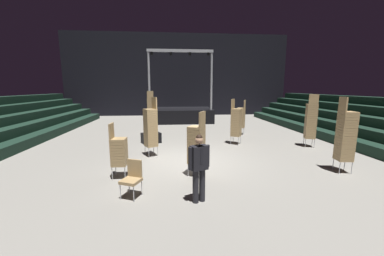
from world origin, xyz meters
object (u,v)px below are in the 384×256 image
chair_stack_mid_centre (311,121)px  chair_stack_rear_right (241,117)px  man_with_tie (199,165)px  chair_stack_mid_right (346,135)px  chair_stack_mid_left (152,111)px  equipment_road_case (151,138)px  chair_stack_front_right (236,122)px  chair_stack_front_left (119,151)px  chair_stack_rear_left (151,127)px  stage_riser (180,114)px  chair_stack_rear_centre (197,144)px  loose_chair_near_man (132,176)px

chair_stack_mid_centre → chair_stack_rear_right: bearing=144.9°
man_with_tie → chair_stack_mid_right: size_ratio=0.68×
chair_stack_mid_right → chair_stack_mid_left: bearing=-132.7°
man_with_tie → equipment_road_case: man_with_tie is taller
chair_stack_front_right → chair_stack_mid_centre: chair_stack_mid_centre is taller
chair_stack_rear_right → equipment_road_case: (-5.18, -1.81, -0.77)m
chair_stack_front_right → chair_stack_mid_centre: size_ratio=0.90×
chair_stack_rear_right → chair_stack_front_left: bearing=164.2°
chair_stack_mid_left → chair_stack_rear_left: (0.43, -5.84, -0.08)m
chair_stack_front_left → equipment_road_case: 4.61m
man_with_tie → chair_stack_mid_left: (-1.90, 9.88, 0.33)m
stage_riser → equipment_road_case: 7.66m
chair_stack_mid_left → chair_stack_rear_centre: bearing=-60.6°
chair_stack_front_left → chair_stack_mid_left: bearing=179.8°
chair_stack_mid_left → equipment_road_case: (0.23, -3.59, -1.02)m
chair_stack_front_left → equipment_road_case: bearing=174.9°
man_with_tie → chair_stack_mid_centre: size_ratio=0.68×
chair_stack_rear_left → loose_chair_near_man: (-0.18, -3.59, -0.66)m
chair_stack_mid_left → chair_stack_mid_centre: size_ratio=1.03×
chair_stack_mid_right → equipment_road_case: (-6.64, 4.70, -0.98)m
chair_stack_mid_left → equipment_road_case: chair_stack_mid_left is taller
chair_stack_mid_right → loose_chair_near_man: 6.76m
chair_stack_rear_centre → loose_chair_near_man: size_ratio=2.17×
man_with_tie → chair_stack_mid_left: size_ratio=0.66×
chair_stack_mid_centre → loose_chair_near_man: chair_stack_mid_centre is taller
man_with_tie → loose_chair_near_man: man_with_tie is taller
man_with_tie → chair_stack_rear_right: size_ratio=0.82×
stage_riser → chair_stack_front_right: bearing=-73.2°
chair_stack_mid_left → chair_stack_rear_centre: size_ratio=1.25×
man_with_tie → chair_stack_mid_left: chair_stack_mid_left is taller
chair_stack_mid_right → chair_stack_mid_centre: size_ratio=1.00×
chair_stack_mid_left → chair_stack_mid_centre: 9.22m
stage_riser → chair_stack_mid_left: 4.40m
man_with_tie → chair_stack_mid_right: 5.23m
chair_stack_rear_left → stage_riser: bearing=-38.3°
chair_stack_rear_left → equipment_road_case: chair_stack_rear_left is taller
man_with_tie → chair_stack_mid_left: 10.07m
chair_stack_front_left → chair_stack_rear_centre: (2.39, -0.04, 0.17)m
stage_riser → man_with_tie: size_ratio=3.28×
chair_stack_front_right → chair_stack_mid_right: chair_stack_mid_right is taller
stage_riser → chair_stack_front_left: (-2.36, -11.98, 0.24)m
chair_stack_mid_centre → equipment_road_case: 7.71m
stage_riser → chair_stack_rear_left: 9.84m
stage_riser → loose_chair_near_man: (-1.75, -13.29, -0.09)m
chair_stack_mid_right → chair_stack_rear_left: 6.90m
chair_stack_mid_right → chair_stack_mid_centre: 3.39m
chair_stack_front_right → chair_stack_rear_right: bearing=-169.4°
chair_stack_front_right → chair_stack_rear_centre: chair_stack_front_right is taller
chair_stack_mid_centre → chair_stack_rear_right: 3.99m
equipment_road_case → loose_chair_near_man: bearing=-89.8°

